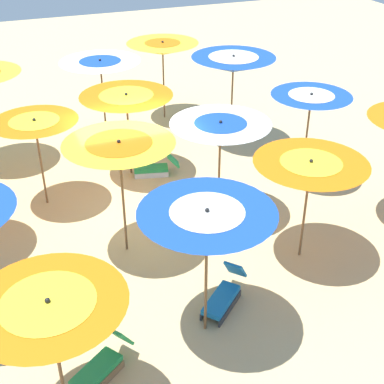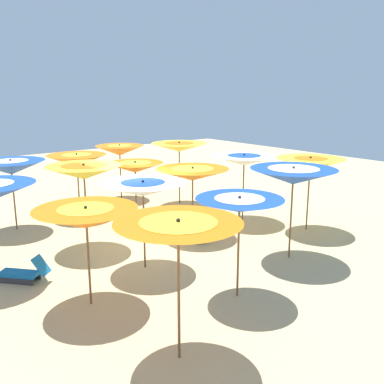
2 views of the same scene
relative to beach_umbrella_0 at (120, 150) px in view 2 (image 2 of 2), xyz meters
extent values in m
cube|color=#D1B57F|center=(2.36, 5.18, -2.07)|extent=(40.78, 40.78, 0.04)
cylinder|color=brown|center=(0.00, 0.00, -1.03)|extent=(0.05, 0.05, 2.04)
cone|color=orange|center=(0.00, 0.00, -0.01)|extent=(2.00, 2.00, 0.42)
cone|color=yellow|center=(0.00, 0.00, 0.10)|extent=(1.00, 1.00, 0.21)
sphere|color=black|center=(0.00, 0.00, 0.23)|extent=(0.07, 0.07, 0.07)
cylinder|color=brown|center=(2.46, 1.24, -1.04)|extent=(0.05, 0.05, 2.03)
cone|color=orange|center=(2.46, 1.24, -0.02)|extent=(2.12, 2.12, 0.43)
cone|color=yellow|center=(2.46, 1.24, 0.09)|extent=(1.04, 1.04, 0.21)
sphere|color=black|center=(2.46, 1.24, 0.22)|extent=(0.07, 0.07, 0.07)
cylinder|color=brown|center=(4.84, 1.56, -1.02)|extent=(0.05, 0.05, 2.08)
cone|color=#1947B2|center=(4.84, 1.56, 0.02)|extent=(2.14, 2.14, 0.45)
cone|color=white|center=(4.84, 1.56, 0.14)|extent=(1.10, 1.10, 0.23)
sphere|color=black|center=(4.84, 1.56, 0.28)|extent=(0.07, 0.07, 0.07)
cylinder|color=brown|center=(-1.39, 2.29, -0.90)|extent=(0.05, 0.05, 2.30)
cone|color=yellow|center=(-1.39, 2.29, 0.24)|extent=(2.19, 2.19, 0.34)
cone|color=orange|center=(-1.39, 2.29, 0.33)|extent=(1.19, 1.19, 0.19)
sphere|color=black|center=(-1.39, 2.29, 0.45)|extent=(0.07, 0.07, 0.07)
cylinder|color=brown|center=(1.28, 3.31, -1.09)|extent=(0.05, 0.05, 1.93)
cone|color=orange|center=(1.28, 3.31, -0.13)|extent=(1.92, 1.92, 0.34)
cone|color=yellow|center=(1.28, 3.31, -0.05)|extent=(1.10, 1.10, 0.19)
sphere|color=black|center=(1.28, 3.31, 0.07)|extent=(0.07, 0.07, 0.07)
cylinder|color=brown|center=(3.74, 4.59, -0.93)|extent=(0.05, 0.05, 2.24)
cone|color=yellow|center=(3.74, 4.59, 0.19)|extent=(2.13, 2.13, 0.40)
cone|color=orange|center=(3.74, 4.59, 0.27)|extent=(1.26, 1.26, 0.24)
sphere|color=black|center=(3.74, 4.59, 0.42)|extent=(0.07, 0.07, 0.07)
cylinder|color=brown|center=(-1.77, 5.49, -0.98)|extent=(0.05, 0.05, 2.14)
cone|color=white|center=(-1.77, 5.49, 0.09)|extent=(2.24, 2.24, 0.35)
cone|color=#1947B2|center=(-1.77, 5.49, 0.18)|extent=(1.15, 1.15, 0.18)
sphere|color=black|center=(-1.77, 5.49, 0.29)|extent=(0.07, 0.07, 0.07)
cylinder|color=brown|center=(0.58, 5.58, -1.08)|extent=(0.05, 0.05, 1.94)
cone|color=orange|center=(0.58, 5.58, -0.11)|extent=(2.28, 2.28, 0.38)
cone|color=yellow|center=(0.58, 5.58, -0.03)|extent=(1.32, 1.32, 0.22)
sphere|color=black|center=(0.58, 5.58, 0.11)|extent=(0.07, 0.07, 0.07)
cylinder|color=brown|center=(3.23, 6.89, -1.01)|extent=(0.05, 0.05, 2.09)
cone|color=white|center=(3.23, 6.89, 0.04)|extent=(2.14, 2.14, 0.36)
cone|color=#1947B2|center=(3.23, 6.89, 0.13)|extent=(1.11, 1.11, 0.19)
sphere|color=black|center=(3.23, 6.89, 0.24)|extent=(0.07, 0.07, 0.07)
cylinder|color=brown|center=(5.22, 7.83, -1.09)|extent=(0.05, 0.05, 1.93)
cone|color=orange|center=(5.22, 7.83, -0.13)|extent=(2.16, 2.16, 0.42)
cone|color=yellow|center=(5.22, 7.83, -0.02)|extent=(1.15, 1.15, 0.23)
sphere|color=black|center=(5.22, 7.83, 0.11)|extent=(0.07, 0.07, 0.07)
cylinder|color=brown|center=(-2.64, 7.60, -0.95)|extent=(0.05, 0.05, 2.21)
cone|color=yellow|center=(-2.64, 7.60, 0.15)|extent=(2.17, 2.17, 0.36)
cone|color=orange|center=(-2.64, 7.60, 0.25)|extent=(1.09, 1.09, 0.18)
sphere|color=black|center=(-2.64, 7.60, 0.36)|extent=(0.07, 0.07, 0.07)
cylinder|color=brown|center=(-0.24, 8.81, -0.91)|extent=(0.05, 0.05, 2.28)
cone|color=#1947B2|center=(-0.24, 8.81, 0.23)|extent=(2.29, 2.29, 0.43)
cone|color=white|center=(-0.24, 8.81, 0.32)|extent=(1.36, 1.36, 0.25)
sphere|color=black|center=(-0.24, 8.81, 0.47)|extent=(0.07, 0.07, 0.07)
cylinder|color=brown|center=(2.49, 9.55, -1.00)|extent=(0.05, 0.05, 2.11)
cone|color=#1947B2|center=(2.49, 9.55, 0.05)|extent=(1.92, 1.92, 0.30)
cone|color=white|center=(2.49, 9.55, 0.12)|extent=(1.08, 1.08, 0.17)
sphere|color=black|center=(2.49, 9.55, 0.23)|extent=(0.07, 0.07, 0.07)
cylinder|color=brown|center=(4.90, 10.57, -0.91)|extent=(0.05, 0.05, 2.29)
cone|color=orange|center=(4.90, 10.57, 0.24)|extent=(2.11, 2.11, 0.32)
cone|color=yellow|center=(4.90, 10.57, 0.31)|extent=(1.27, 1.27, 0.19)
sphere|color=black|center=(4.90, 10.57, 0.43)|extent=(0.07, 0.07, 0.07)
cube|color=#333338|center=(6.20, 5.81, -1.98)|extent=(0.63, 0.72, 0.14)
cube|color=#333338|center=(5.93, 5.58, -1.98)|extent=(0.63, 0.72, 0.14)
cube|color=#1972B7|center=(6.07, 5.69, -1.86)|extent=(0.87, 0.93, 0.10)
cube|color=#1972B7|center=(5.67, 6.15, -1.60)|extent=(0.49, 0.48, 0.45)
cube|color=silver|center=(1.04, 5.99, -1.98)|extent=(0.25, 0.85, 0.14)
cube|color=silver|center=(0.72, 6.07, -1.98)|extent=(0.25, 0.85, 0.14)
cube|color=green|center=(0.88, 6.03, -1.86)|extent=(0.54, 0.93, 0.10)
cube|color=green|center=(1.02, 6.59, -1.66)|extent=(0.40, 0.39, 0.35)
camera|label=1|loc=(12.57, 2.59, 4.66)|focal=49.96mm
camera|label=2|loc=(8.88, 15.88, 2.46)|focal=40.44mm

